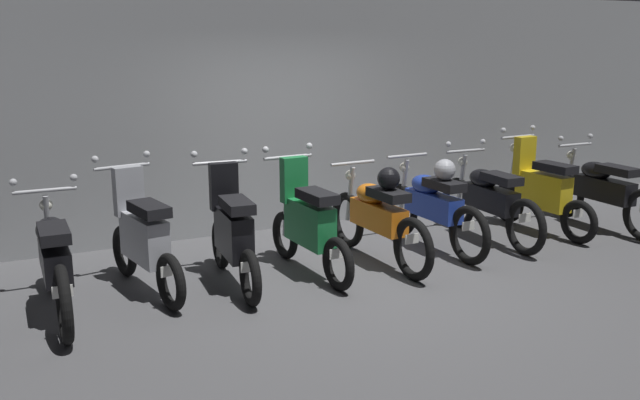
% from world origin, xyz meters
% --- Properties ---
extents(ground_plane, '(80.00, 80.00, 0.00)m').
position_xyz_m(ground_plane, '(0.00, 0.00, 0.00)').
color(ground_plane, '#4C4C4F').
extents(back_wall, '(16.00, 0.30, 2.96)m').
position_xyz_m(back_wall, '(0.00, 2.26, 1.48)').
color(back_wall, gray).
rests_on(back_wall, ground).
extents(motorbike_slot_1, '(0.59, 1.95, 1.15)m').
position_xyz_m(motorbike_slot_1, '(-2.88, 0.33, 0.49)').
color(motorbike_slot_1, black).
rests_on(motorbike_slot_1, ground).
extents(motorbike_slot_2, '(0.58, 1.67, 1.29)m').
position_xyz_m(motorbike_slot_2, '(-2.06, 0.57, 0.53)').
color(motorbike_slot_2, black).
rests_on(motorbike_slot_2, ground).
extents(motorbike_slot_3, '(0.59, 1.68, 1.29)m').
position_xyz_m(motorbike_slot_3, '(-1.23, 0.37, 0.53)').
color(motorbike_slot_3, black).
rests_on(motorbike_slot_3, ground).
extents(motorbike_slot_4, '(0.59, 1.68, 1.29)m').
position_xyz_m(motorbike_slot_4, '(-0.41, 0.38, 0.53)').
color(motorbike_slot_4, black).
rests_on(motorbike_slot_4, ground).
extents(motorbike_slot_5, '(0.56, 1.95, 1.08)m').
position_xyz_m(motorbike_slot_5, '(0.41, 0.36, 0.53)').
color(motorbike_slot_5, black).
rests_on(motorbike_slot_5, ground).
extents(motorbike_slot_6, '(0.56, 1.95, 1.08)m').
position_xyz_m(motorbike_slot_6, '(1.23, 0.52, 0.53)').
color(motorbike_slot_6, black).
rests_on(motorbike_slot_6, ground).
extents(motorbike_slot_7, '(0.59, 1.95, 1.15)m').
position_xyz_m(motorbike_slot_7, '(2.05, 0.53, 0.49)').
color(motorbike_slot_7, black).
rests_on(motorbike_slot_7, ground).
extents(motorbike_slot_8, '(0.59, 1.68, 1.29)m').
position_xyz_m(motorbike_slot_8, '(2.87, 0.54, 0.53)').
color(motorbike_slot_8, black).
rests_on(motorbike_slot_8, ground).
extents(motorbike_slot_9, '(0.59, 1.95, 1.15)m').
position_xyz_m(motorbike_slot_9, '(3.70, 0.31, 0.49)').
color(motorbike_slot_9, black).
rests_on(motorbike_slot_9, ground).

